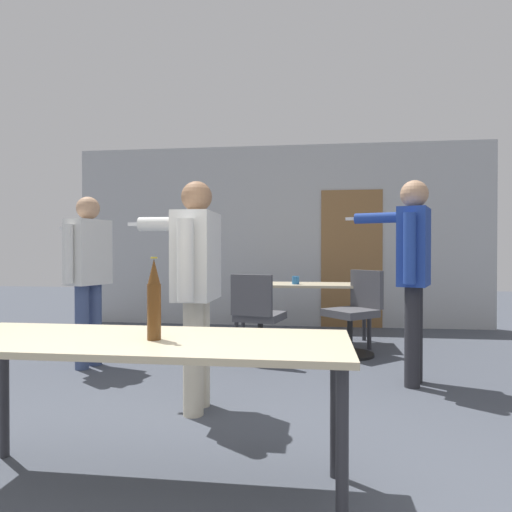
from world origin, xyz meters
The scene contains 10 objects.
back_wall centered at (0.03, 5.47, 1.36)m, with size 6.32×0.12×2.75m.
conference_table_near centered at (-0.26, 0.54, 0.67)m, with size 1.93×0.70×0.74m.
conference_table_far centered at (0.40, 4.16, 0.66)m, with size 1.68×0.65×0.74m.
person_right_polo centered at (1.37, 2.53, 1.06)m, with size 0.72×0.77×1.75m.
person_center_tall centered at (-0.31, 1.68, 0.98)m, with size 0.76×0.69×1.64m.
person_far_watching centered at (-1.68, 2.74, 1.01)m, with size 0.72×0.76×1.68m.
office_chair_near_pushed centered at (-0.05, 3.26, 0.41)m, with size 0.56×0.61×0.90m.
office_chair_far_right centered at (0.99, 3.60, 0.43)m, with size 0.69×0.68×0.93m.
beer_bottle centered at (-0.19, 0.51, 0.92)m, with size 0.06×0.06×0.38m.
drink_cup centered at (0.32, 4.06, 0.79)m, with size 0.09×0.09×0.10m.
Camera 1 is at (0.53, -1.50, 1.15)m, focal length 32.00 mm.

